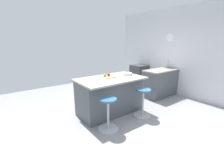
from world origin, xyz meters
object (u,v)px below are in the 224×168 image
object	(u,v)px
oven_range	(139,76)
cutting_board	(110,77)
stool_by_window	(143,104)
stool_middle	(108,115)
apple_red	(109,75)
apple_green	(105,75)
kitchen_island	(110,95)
fruit_bowl	(128,74)

from	to	relation	value
oven_range	cutting_board	world-z (taller)	cutting_board
oven_range	stool_by_window	world-z (taller)	oven_range
oven_range	cutting_board	distance (m)	2.81
stool_middle	cutting_board	bearing A→B (deg)	-128.18
apple_red	apple_green	bearing A→B (deg)	-21.37
kitchen_island	apple_green	bearing A→B (deg)	-64.78
kitchen_island	apple_green	world-z (taller)	apple_green
apple_red	apple_green	size ratio (longest dim) A/B	0.98
kitchen_island	apple_red	world-z (taller)	apple_red
stool_middle	cutting_board	xyz separation A→B (m)	(-0.58, -0.74, 0.62)
fruit_bowl	oven_range	bearing A→B (deg)	-144.64
stool_middle	apple_green	distance (m)	1.15
oven_range	fruit_bowl	size ratio (longest dim) A/B	3.83
oven_range	stool_middle	world-z (taller)	oven_range
apple_green	kitchen_island	bearing A→B (deg)	115.22
kitchen_island	fruit_bowl	world-z (taller)	fruit_bowl
oven_range	apple_red	world-z (taller)	apple_red
stool_by_window	fruit_bowl	size ratio (longest dim) A/B	3.06
stool_middle	oven_range	bearing A→B (deg)	-146.42
oven_range	fruit_bowl	distance (m)	2.40
stool_by_window	apple_green	world-z (taller)	apple_green
stool_middle	cutting_board	distance (m)	1.13
apple_green	fruit_bowl	world-z (taller)	apple_green
apple_red	fruit_bowl	bearing A→B (deg)	169.29
kitchen_island	cutting_board	xyz separation A→B (m)	(-0.05, -0.06, 0.48)
kitchen_island	cutting_board	distance (m)	0.49
apple_red	apple_green	distance (m)	0.10
cutting_board	apple_red	distance (m)	0.06
stool_by_window	apple_red	distance (m)	1.14
oven_range	apple_red	distance (m)	2.83
cutting_board	apple_red	xyz separation A→B (m)	(0.02, -0.03, 0.05)
apple_red	stool_middle	bearing A→B (deg)	53.77
kitchen_island	cutting_board	world-z (taller)	cutting_board
kitchen_island	apple_red	bearing A→B (deg)	-108.26
cutting_board	oven_range	bearing A→B (deg)	-152.56
stool_by_window	fruit_bowl	distance (m)	0.93
oven_range	apple_green	world-z (taller)	apple_green
stool_by_window	apple_red	xyz separation A→B (m)	(0.50, -0.77, 0.67)
apple_red	oven_range	bearing A→B (deg)	-153.26
kitchen_island	apple_red	xyz separation A→B (m)	(-0.03, -0.09, 0.53)
oven_range	fruit_bowl	world-z (taller)	fruit_bowl
oven_range	fruit_bowl	xyz separation A→B (m)	(1.91, 1.35, 0.54)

